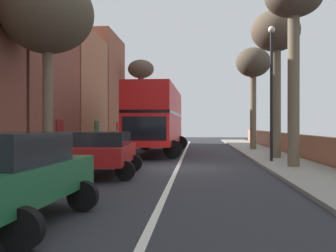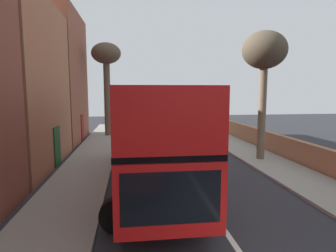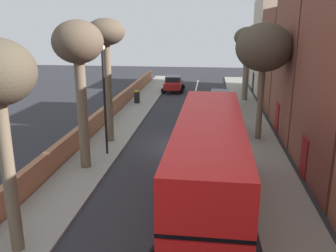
{
  "view_description": "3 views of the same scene",
  "coord_description": "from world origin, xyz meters",
  "px_view_note": "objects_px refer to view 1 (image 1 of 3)",
  "views": [
    {
      "loc": [
        0.84,
        -17.27,
        1.82
      ],
      "look_at": [
        -0.75,
        4.82,
        1.75
      ],
      "focal_mm": 43.74,
      "sensor_mm": 36.0,
      "label": 1
    },
    {
      "loc": [
        -2.61,
        -3.12,
        3.93
      ],
      "look_at": [
        -0.77,
        10.48,
        2.23
      ],
      "focal_mm": 29.81,
      "sensor_mm": 36.0,
      "label": 2
    },
    {
      "loc": [
        -1.65,
        21.88,
        7.64
      ],
      "look_at": [
        0.6,
        2.71,
        2.09
      ],
      "focal_mm": 38.9,
      "sensor_mm": 36.0,
      "label": 3
    }
  ],
  "objects_px": {
    "parked_car_green_left_2": "(9,174)",
    "double_decker_bus": "(157,116)",
    "street_tree_right_1": "(253,66)",
    "lamppost_right": "(271,82)",
    "street_tree_right_3": "(276,39)",
    "street_tree_left_2": "(141,75)",
    "street_tree_left_0": "(48,16)",
    "parked_car_red_left_0": "(104,150)",
    "street_tree_right_5": "(294,9)"
  },
  "relations": [
    {
      "from": "parked_car_red_left_0",
      "to": "parked_car_green_left_2",
      "type": "bearing_deg",
      "value": -90.04
    },
    {
      "from": "double_decker_bus",
      "to": "street_tree_left_0",
      "type": "bearing_deg",
      "value": -107.59
    },
    {
      "from": "parked_car_green_left_2",
      "to": "street_tree_left_0",
      "type": "height_order",
      "value": "street_tree_left_0"
    },
    {
      "from": "street_tree_right_1",
      "to": "parked_car_green_left_2",
      "type": "bearing_deg",
      "value": -108.3
    },
    {
      "from": "lamppost_right",
      "to": "double_decker_bus",
      "type": "bearing_deg",
      "value": 134.23
    },
    {
      "from": "parked_car_green_left_2",
      "to": "street_tree_right_1",
      "type": "bearing_deg",
      "value": 71.7
    },
    {
      "from": "street_tree_left_2",
      "to": "street_tree_left_0",
      "type": "bearing_deg",
      "value": -90.85
    },
    {
      "from": "double_decker_bus",
      "to": "parked_car_green_left_2",
      "type": "height_order",
      "value": "double_decker_bus"
    },
    {
      "from": "street_tree_right_3",
      "to": "street_tree_right_5",
      "type": "height_order",
      "value": "street_tree_right_5"
    },
    {
      "from": "double_decker_bus",
      "to": "lamppost_right",
      "type": "distance_m",
      "value": 8.72
    },
    {
      "from": "double_decker_bus",
      "to": "street_tree_left_2",
      "type": "bearing_deg",
      "value": 102.09
    },
    {
      "from": "parked_car_red_left_0",
      "to": "street_tree_right_3",
      "type": "distance_m",
      "value": 11.58
    },
    {
      "from": "parked_car_green_left_2",
      "to": "street_tree_right_3",
      "type": "distance_m",
      "value": 17.08
    },
    {
      "from": "street_tree_right_1",
      "to": "street_tree_left_2",
      "type": "xyz_separation_m",
      "value": [
        -9.31,
        10.06,
        0.67
      ]
    },
    {
      "from": "street_tree_left_2",
      "to": "street_tree_right_3",
      "type": "height_order",
      "value": "street_tree_left_2"
    },
    {
      "from": "parked_car_red_left_0",
      "to": "street_tree_right_5",
      "type": "relative_size",
      "value": 0.56
    },
    {
      "from": "street_tree_right_5",
      "to": "lamppost_right",
      "type": "xyz_separation_m",
      "value": [
        -0.46,
        2.41,
        -2.72
      ]
    },
    {
      "from": "parked_car_red_left_0",
      "to": "street_tree_right_3",
      "type": "height_order",
      "value": "street_tree_right_3"
    },
    {
      "from": "street_tree_left_2",
      "to": "parked_car_red_left_0",
      "type": "bearing_deg",
      "value": -85.18
    },
    {
      "from": "double_decker_bus",
      "to": "street_tree_left_2",
      "type": "height_order",
      "value": "street_tree_left_2"
    },
    {
      "from": "parked_car_green_left_2",
      "to": "double_decker_bus",
      "type": "bearing_deg",
      "value": 87.52
    },
    {
      "from": "parked_car_green_left_2",
      "to": "street_tree_left_2",
      "type": "height_order",
      "value": "street_tree_left_2"
    },
    {
      "from": "street_tree_left_0",
      "to": "parked_car_green_left_2",
      "type": "bearing_deg",
      "value": -73.8
    },
    {
      "from": "lamppost_right",
      "to": "street_tree_left_0",
      "type": "bearing_deg",
      "value": -156.48
    },
    {
      "from": "street_tree_left_0",
      "to": "street_tree_left_2",
      "type": "relative_size",
      "value": 0.94
    },
    {
      "from": "street_tree_right_1",
      "to": "street_tree_right_5",
      "type": "distance_m",
      "value": 11.96
    },
    {
      "from": "street_tree_right_1",
      "to": "street_tree_right_3",
      "type": "height_order",
      "value": "street_tree_right_3"
    },
    {
      "from": "street_tree_left_0",
      "to": "lamppost_right",
      "type": "xyz_separation_m",
      "value": [
        9.23,
        4.02,
        -2.22
      ]
    },
    {
      "from": "double_decker_bus",
      "to": "street_tree_right_1",
      "type": "distance_m",
      "value": 8.1
    },
    {
      "from": "parked_car_red_left_0",
      "to": "street_tree_left_2",
      "type": "distance_m",
      "value": 25.36
    },
    {
      "from": "street_tree_right_1",
      "to": "double_decker_bus",
      "type": "bearing_deg",
      "value": -152.37
    },
    {
      "from": "street_tree_right_1",
      "to": "lamppost_right",
      "type": "relative_size",
      "value": 1.13
    },
    {
      "from": "parked_car_green_left_2",
      "to": "street_tree_right_5",
      "type": "bearing_deg",
      "value": 53.87
    },
    {
      "from": "parked_car_red_left_0",
      "to": "street_tree_left_2",
      "type": "bearing_deg",
      "value": 94.82
    },
    {
      "from": "parked_car_red_left_0",
      "to": "street_tree_left_0",
      "type": "xyz_separation_m",
      "value": [
        -2.43,
        1.02,
        5.12
      ]
    },
    {
      "from": "street_tree_left_0",
      "to": "street_tree_left_2",
      "type": "distance_m",
      "value": 23.62
    },
    {
      "from": "parked_car_red_left_0",
      "to": "street_tree_right_1",
      "type": "xyz_separation_m",
      "value": [
        7.24,
        14.57,
        5.02
      ]
    },
    {
      "from": "parked_car_green_left_2",
      "to": "street_tree_left_0",
      "type": "relative_size",
      "value": 0.6
    },
    {
      "from": "parked_car_green_left_2",
      "to": "street_tree_left_0",
      "type": "xyz_separation_m",
      "value": [
        -2.42,
        8.34,
        5.07
      ]
    },
    {
      "from": "parked_car_green_left_2",
      "to": "street_tree_right_1",
      "type": "height_order",
      "value": "street_tree_right_1"
    },
    {
      "from": "street_tree_right_1",
      "to": "lamppost_right",
      "type": "distance_m",
      "value": 9.78
    },
    {
      "from": "double_decker_bus",
      "to": "street_tree_right_3",
      "type": "bearing_deg",
      "value": -31.75
    },
    {
      "from": "street_tree_right_3",
      "to": "lamppost_right",
      "type": "relative_size",
      "value": 1.21
    },
    {
      "from": "lamppost_right",
      "to": "street_tree_right_1",
      "type": "bearing_deg",
      "value": 87.37
    },
    {
      "from": "street_tree_right_1",
      "to": "lamppost_right",
      "type": "xyz_separation_m",
      "value": [
        -0.44,
        -9.53,
        -2.12
      ]
    },
    {
      "from": "double_decker_bus",
      "to": "street_tree_left_2",
      "type": "relative_size",
      "value": 1.44
    },
    {
      "from": "street_tree_left_2",
      "to": "street_tree_right_5",
      "type": "height_order",
      "value": "street_tree_left_2"
    },
    {
      "from": "parked_car_green_left_2",
      "to": "street_tree_right_1",
      "type": "xyz_separation_m",
      "value": [
        7.24,
        21.89,
        4.98
      ]
    },
    {
      "from": "street_tree_right_1",
      "to": "street_tree_left_0",
      "type": "bearing_deg",
      "value": -125.5
    },
    {
      "from": "double_decker_bus",
      "to": "street_tree_right_3",
      "type": "relative_size",
      "value": 1.5
    }
  ]
}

